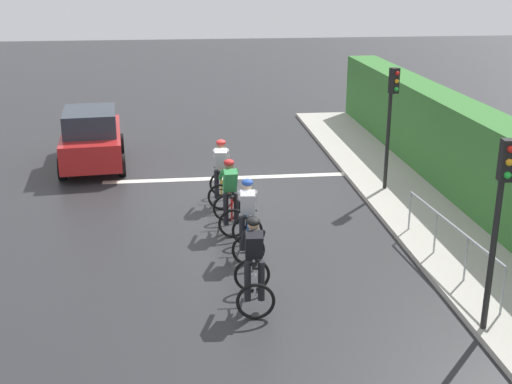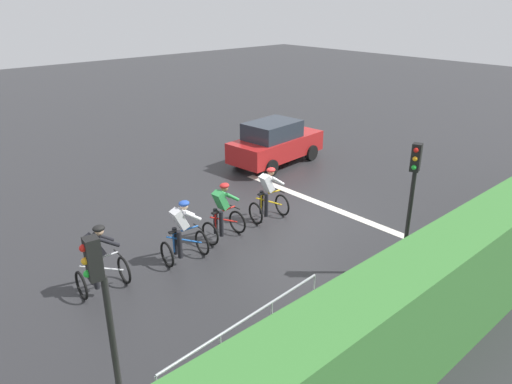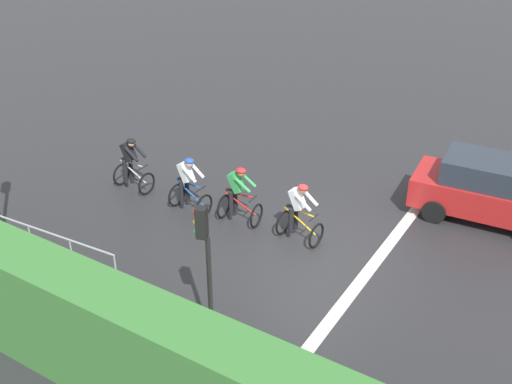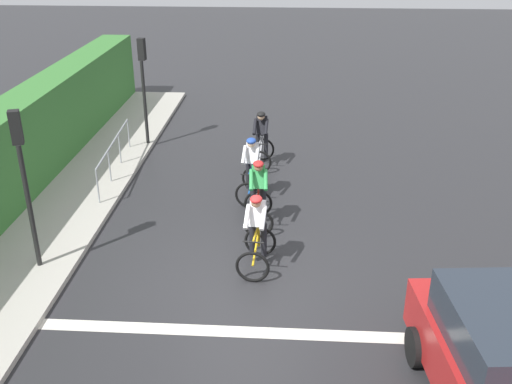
{
  "view_description": "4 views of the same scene",
  "coord_description": "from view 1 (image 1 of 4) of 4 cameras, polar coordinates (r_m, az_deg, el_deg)",
  "views": [
    {
      "loc": [
        1.25,
        16.53,
        5.75
      ],
      "look_at": [
        -0.46,
        1.89,
        0.7
      ],
      "focal_mm": 46.28,
      "sensor_mm": 36.0,
      "label": 1
    },
    {
      "loc": [
        -9.25,
        9.73,
        6.34
      ],
      "look_at": [
        0.74,
        0.71,
        0.79
      ],
      "focal_mm": 33.51,
      "sensor_mm": 36.0,
      "label": 2
    },
    {
      "loc": [
        -12.04,
        -5.71,
        9.34
      ],
      "look_at": [
        0.19,
        1.87,
        1.1
      ],
      "focal_mm": 44.66,
      "sensor_mm": 36.0,
      "label": 3
    },
    {
      "loc": [
        0.9,
        -9.62,
        6.49
      ],
      "look_at": [
        0.2,
        1.61,
        1.25
      ],
      "focal_mm": 41.12,
      "sensor_mm": 36.0,
      "label": 4
    }
  ],
  "objects": [
    {
      "name": "ground_plane",
      "position": [
        17.54,
        -2.21,
        -0.25
      ],
      "size": [
        80.0,
        80.0,
        0.0
      ],
      "primitive_type": "plane",
      "color": "#28282B"
    },
    {
      "name": "sidewalk_kerb",
      "position": [
        16.74,
        15.05,
        -1.65
      ],
      "size": [
        2.8,
        22.82,
        0.12
      ],
      "primitive_type": "cube",
      "color": "#ADA89E",
      "rests_on": "ground"
    },
    {
      "name": "stone_wall_low",
      "position": [
        17.0,
        17.95,
        -0.67
      ],
      "size": [
        0.44,
        22.82,
        0.65
      ],
      "primitive_type": "cube",
      "color": "gray",
      "rests_on": "ground"
    },
    {
      "name": "hedge_wall",
      "position": [
        16.87,
        19.17,
        2.17
      ],
      "size": [
        1.1,
        22.82,
        2.39
      ],
      "primitive_type": "cube",
      "color": "#387533",
      "rests_on": "ground"
    },
    {
      "name": "road_marking_stop_line",
      "position": [
        18.94,
        -2.57,
        1.21
      ],
      "size": [
        7.0,
        0.3,
        0.01
      ],
      "primitive_type": "cube",
      "color": "silver",
      "rests_on": "ground"
    },
    {
      "name": "cyclist_lead",
      "position": [
        11.61,
        -0.19,
        -6.35
      ],
      "size": [
        0.73,
        1.11,
        1.66
      ],
      "color": "black",
      "rests_on": "ground"
    },
    {
      "name": "cyclist_second",
      "position": [
        13.61,
        -0.72,
        -2.46
      ],
      "size": [
        0.77,
        1.13,
        1.66
      ],
      "color": "black",
      "rests_on": "ground"
    },
    {
      "name": "cyclist_mid",
      "position": [
        14.97,
        -2.26,
        -0.44
      ],
      "size": [
        0.75,
        1.12,
        1.66
      ],
      "color": "black",
      "rests_on": "ground"
    },
    {
      "name": "cyclist_fourth",
      "position": [
        16.67,
        -3.01,
        1.59
      ],
      "size": [
        0.78,
        1.14,
        1.66
      ],
      "color": "black",
      "rests_on": "ground"
    },
    {
      "name": "car_red",
      "position": [
        20.5,
        -14.02,
        4.57
      ],
      "size": [
        2.17,
        4.24,
        1.76
      ],
      "color": "#B21E1E",
      "rests_on": "ground"
    },
    {
      "name": "traffic_light_near_crossing",
      "position": [
        17.44,
        11.59,
        6.85
      ],
      "size": [
        0.25,
        0.3,
        3.34
      ],
      "color": "black",
      "rests_on": "ground"
    },
    {
      "name": "traffic_light_far_junction",
      "position": [
        10.79,
        20.3,
        -1.42
      ],
      "size": [
        0.23,
        0.31,
        3.34
      ],
      "color": "black",
      "rests_on": "ground"
    },
    {
      "name": "pedestrian_railing_kerbside",
      "position": [
        13.46,
        16.5,
        -3.5
      ],
      "size": [
        0.31,
        3.96,
        1.03
      ],
      "color": "#999EA3",
      "rests_on": "ground"
    }
  ]
}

